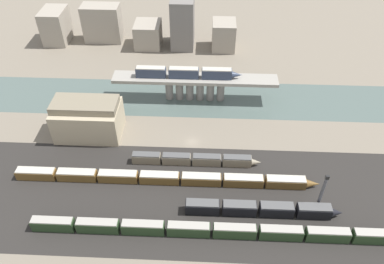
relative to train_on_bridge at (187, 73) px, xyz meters
The scene contains 16 objects.
ground_plane 28.21m from the train_on_bridge, 83.37° to the right, with size 400.00×400.00×0.00m, color #756B5B.
railbed_yard 50.91m from the train_on_bridge, 86.58° to the right, with size 280.00×42.00×0.01m, color #282623.
river_water 12.21m from the train_on_bridge, ahead, with size 320.00×24.07×0.01m, color #4C5B56.
bridge 5.53m from the train_on_bridge, ahead, with size 62.92×7.51×9.88m.
train_on_bridge is the anchor object (origin of this frame).
train_yard_near 63.93m from the train_on_bridge, 79.92° to the right, with size 101.90×2.65×4.02m.
train_yard_mid 60.48m from the train_on_bridge, 66.21° to the right, with size 44.24×3.13×4.08m.
train_yard_far 45.31m from the train_on_bridge, 95.93° to the right, with size 93.32×3.06×3.42m.
train_yard_outer 37.32m from the train_on_bridge, 83.08° to the right, with size 41.61×2.62×3.63m.
warehouse_building 40.15m from the train_on_bridge, 146.23° to the right, with size 22.37×13.95×13.73m.
signal_tower 66.04m from the train_on_bridge, 52.43° to the right, with size 1.00×0.92×14.10m.
city_block_far_left 79.96m from the train_on_bridge, 145.46° to the left, with size 10.88×15.23×15.71m, color gray.
city_block_left 64.07m from the train_on_bridge, 132.74° to the left, with size 17.73×9.42×17.59m, color gray.
city_block_center 47.65m from the train_on_bridge, 116.34° to the left, with size 12.02×13.43×11.43m, color gray.
city_block_right 44.09m from the train_on_bridge, 95.91° to the left, with size 10.51×15.36×23.26m, color slate.
city_block_far_right 44.37m from the train_on_bridge, 70.39° to the left, with size 10.70×12.33×13.24m, color gray.
Camera 1 is at (4.32, -94.86, 87.96)m, focal length 35.00 mm.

